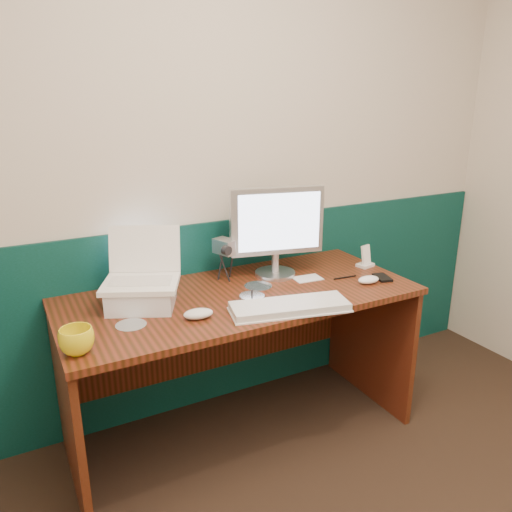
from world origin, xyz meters
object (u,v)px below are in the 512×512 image
monitor (276,231)px  mug (77,341)px  keyboard (290,307)px  laptop (139,257)px  camcorder (225,258)px  desk (241,367)px

monitor → mug: monitor is taller
keyboard → mug: mug is taller
mug → laptop: bearing=43.2°
monitor → mug: (-1.00, -0.37, -0.18)m
camcorder → desk: bearing=-113.8°
mug → camcorder: camcorder is taller
laptop → keyboard: laptop is taller
laptop → camcorder: 0.48m
camcorder → laptop: bearing=177.7°
desk → camcorder: (0.02, 0.19, 0.48)m
mug → camcorder: (0.76, 0.42, 0.06)m
keyboard → monitor: bearing=81.3°
desk → monitor: size_ratio=3.51×
laptop → mug: laptop is taller
desk → camcorder: 0.52m
laptop → keyboard: bearing=-6.5°
monitor → keyboard: 0.48m
laptop → mug: 0.46m
monitor → camcorder: bearing=179.3°
keyboard → mug: size_ratio=4.07×
keyboard → mug: 0.84m
laptop → mug: (-0.31, -0.29, -0.17)m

